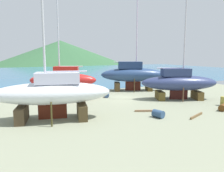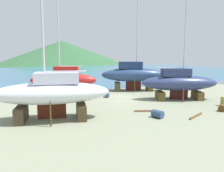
# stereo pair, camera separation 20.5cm
# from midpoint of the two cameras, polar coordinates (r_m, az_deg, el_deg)

# --- Properties ---
(ground_plane) EXTENTS (42.98, 42.98, 0.00)m
(ground_plane) POSITION_cam_midpoint_polar(r_m,az_deg,el_deg) (22.72, 6.97, -4.90)
(ground_plane) COLOR gray
(sea_water) EXTENTS (133.10, 68.13, 0.01)m
(sea_water) POSITION_cam_midpoint_polar(r_m,az_deg,el_deg) (64.64, -15.42, 3.28)
(sea_water) COLOR #2D658A
(sea_water) RESTS_ON ground
(headland_hill) EXTENTS (153.98, 153.98, 28.44)m
(headland_hill) POSITION_cam_midpoint_polar(r_m,az_deg,el_deg) (147.45, -13.14, 5.89)
(headland_hill) COLOR #325F39
(headland_hill) RESTS_ON ground
(sailboat_far_slipway) EXTENTS (9.40, 6.13, 16.64)m
(sailboat_far_slipway) POSITION_cam_midpoint_polar(r_m,az_deg,el_deg) (31.41, 5.23, 3.04)
(sailboat_far_slipway) COLOR brown
(sailboat_far_slipway) RESTS_ON ground
(sailboat_mid_port) EXTENTS (8.99, 6.08, 15.71)m
(sailboat_mid_port) POSITION_cam_midpoint_polar(r_m,az_deg,el_deg) (26.21, 16.69, 0.94)
(sailboat_mid_port) COLOR brown
(sailboat_mid_port) RESTS_ON ground
(sailboat_large_starboard) EXTENTS (9.57, 5.16, 15.34)m
(sailboat_large_starboard) POSITION_cam_midpoint_polar(r_m,az_deg,el_deg) (17.68, -15.47, -1.69)
(sailboat_large_starboard) COLOR #443523
(sailboat_large_starboard) RESTS_ON ground
(sailboat_small_center) EXTENTS (8.28, 5.23, 12.20)m
(sailboat_small_center) POSITION_cam_midpoint_polar(r_m,az_deg,el_deg) (27.70, -12.69, 1.55)
(sailboat_small_center) COLOR brown
(sailboat_small_center) RESTS_ON ground
(worker) EXTENTS (0.45, 0.26, 1.77)m
(worker) POSITION_cam_midpoint_polar(r_m,az_deg,el_deg) (36.86, 9.66, 1.49)
(worker) COLOR #35704C
(worker) RESTS_ON ground
(barrel_rust_mid) EXTENTS (0.74, 0.74, 0.77)m
(barrel_rust_mid) POSITION_cam_midpoint_polar(r_m,az_deg,el_deg) (31.97, 15.79, -0.67)
(barrel_rust_mid) COLOR brown
(barrel_rust_mid) RESTS_ON ground
(barrel_ochre) EXTENTS (0.85, 1.05, 0.63)m
(barrel_ochre) POSITION_cam_midpoint_polar(r_m,az_deg,el_deg) (18.43, 11.58, -7.07)
(barrel_ochre) COLOR navy
(barrel_ochre) RESTS_ON ground
(barrel_tar_black) EXTENTS (0.92, 1.07, 0.56)m
(barrel_tar_black) POSITION_cam_midpoint_polar(r_m,az_deg,el_deg) (26.50, -1.56, -2.36)
(barrel_tar_black) COLOR #354C74
(barrel_tar_black) RESTS_ON ground
(barrel_rust_far) EXTENTS (0.71, 0.71, 0.91)m
(barrel_rust_far) POSITION_cam_midpoint_polar(r_m,az_deg,el_deg) (24.86, 26.70, -3.52)
(barrel_rust_far) COLOR olive
(barrel_rust_far) RESTS_ON ground
(barrel_tipped_center) EXTENTS (1.11, 0.94, 0.59)m
(barrel_tipped_center) POSITION_cam_midpoint_polar(r_m,az_deg,el_deg) (22.59, 26.49, -5.01)
(barrel_tipped_center) COLOR #543111
(barrel_tipped_center) RESTS_ON ground
(timber_plank_near) EXTENTS (1.70, 0.92, 0.15)m
(timber_plank_near) POSITION_cam_midpoint_polar(r_m,az_deg,el_deg) (20.15, 8.15, -6.38)
(timber_plank_near) COLOR #866446
(timber_plank_near) RESTS_ON ground
(timber_plank_far) EXTENTS (2.19, 0.95, 0.18)m
(timber_plank_far) POSITION_cam_midpoint_polar(r_m,az_deg,el_deg) (19.59, 20.72, -7.21)
(timber_plank_far) COLOR brown
(timber_plank_far) RESTS_ON ground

